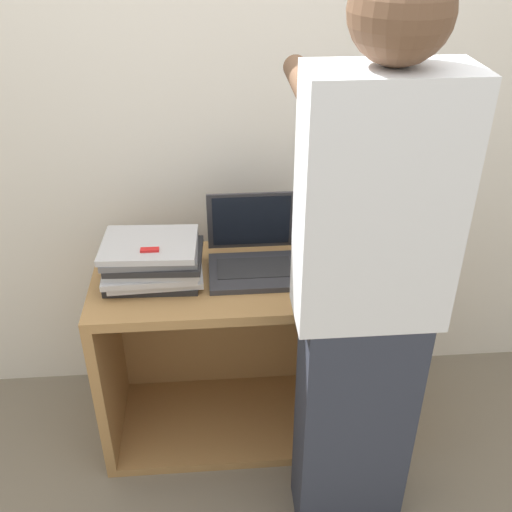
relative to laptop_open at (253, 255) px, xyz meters
name	(u,v)px	position (x,y,z in m)	size (l,w,h in m)	color
ground_plane	(260,468)	(0.00, -0.29, -0.77)	(12.00, 12.00, 0.00)	#756B5B
wall_back	(247,107)	(0.00, 0.30, 0.43)	(8.00, 0.05, 2.40)	silver
cart	(253,342)	(0.00, 0.02, -0.41)	(1.13, 0.49, 0.72)	#A87A47
laptop_open	(253,255)	(0.00, 0.00, 0.00)	(0.31, 0.28, 0.26)	#333338
laptop_stack_left	(153,261)	(-0.35, -0.05, 0.02)	(0.34, 0.27, 0.15)	#232326
laptop_stack_right	(352,257)	(0.34, -0.04, 0.00)	(0.34, 0.26, 0.11)	slate
person	(366,300)	(0.28, -0.47, 0.13)	(0.40, 0.54, 1.76)	#2D3342
inventory_tag	(150,250)	(-0.34, -0.11, 0.10)	(0.06, 0.02, 0.01)	red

